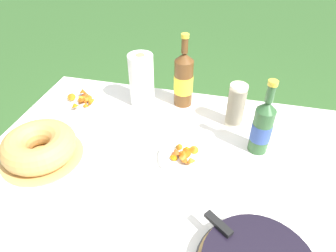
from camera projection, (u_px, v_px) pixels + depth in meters
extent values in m
cube|color=brown|center=(235.00, 190.00, 1.02)|extent=(1.88, 1.09, 0.03)
cylinder|color=brown|center=(83.00, 143.00, 1.79)|extent=(0.06, 0.06, 0.73)
cube|color=white|center=(236.00, 186.00, 1.01)|extent=(1.89, 1.10, 0.00)
cube|color=white|center=(241.00, 109.00, 1.46)|extent=(1.89, 0.00, 0.10)
cube|color=white|center=(0.00, 152.00, 1.22)|extent=(0.00, 1.10, 0.10)
cube|color=black|center=(218.00, 224.00, 0.82)|extent=(0.09, 0.07, 0.01)
cylinder|color=tan|center=(43.00, 156.00, 1.12)|extent=(0.30, 0.30, 0.01)
torus|color=tan|center=(39.00, 146.00, 1.08)|extent=(0.27, 0.27, 0.10)
cylinder|color=beige|center=(234.00, 114.00, 1.25)|extent=(0.07, 0.07, 0.09)
cylinder|color=beige|center=(235.00, 112.00, 1.24)|extent=(0.07, 0.07, 0.09)
cylinder|color=beige|center=(235.00, 109.00, 1.23)|extent=(0.07, 0.07, 0.09)
cylinder|color=beige|center=(236.00, 107.00, 1.22)|extent=(0.07, 0.07, 0.09)
cylinder|color=beige|center=(236.00, 104.00, 1.22)|extent=(0.07, 0.07, 0.09)
cylinder|color=beige|center=(237.00, 101.00, 1.21)|extent=(0.07, 0.07, 0.09)
cylinder|color=beige|center=(237.00, 99.00, 1.20)|extent=(0.07, 0.07, 0.09)
cylinder|color=beige|center=(238.00, 96.00, 1.19)|extent=(0.07, 0.07, 0.09)
torus|color=beige|center=(239.00, 86.00, 1.16)|extent=(0.07, 0.07, 0.01)
cylinder|color=#2D562D|center=(261.00, 131.00, 1.09)|extent=(0.07, 0.07, 0.18)
cylinder|color=#334C93|center=(261.00, 132.00, 1.10)|extent=(0.07, 0.07, 0.07)
cone|color=#2D562D|center=(267.00, 106.00, 1.03)|extent=(0.07, 0.07, 0.04)
cylinder|color=#2D562D|center=(271.00, 94.00, 1.00)|extent=(0.03, 0.03, 0.06)
cylinder|color=gold|center=(273.00, 83.00, 0.97)|extent=(0.03, 0.03, 0.02)
cylinder|color=brown|center=(183.00, 83.00, 1.33)|extent=(0.08, 0.08, 0.22)
cylinder|color=yellow|center=(183.00, 84.00, 1.34)|extent=(0.09, 0.09, 0.08)
cone|color=brown|center=(184.00, 57.00, 1.26)|extent=(0.08, 0.08, 0.04)
cylinder|color=brown|center=(185.00, 45.00, 1.22)|extent=(0.03, 0.03, 0.06)
cylinder|color=gold|center=(185.00, 36.00, 1.20)|extent=(0.03, 0.03, 0.02)
cylinder|color=white|center=(185.00, 158.00, 1.11)|extent=(0.21, 0.21, 0.01)
torus|color=white|center=(186.00, 156.00, 1.10)|extent=(0.20, 0.20, 0.01)
cone|color=#AA6615|center=(179.00, 146.00, 1.11)|extent=(0.04, 0.04, 0.03)
cone|color=#AC4B18|center=(176.00, 152.00, 1.10)|extent=(0.06, 0.06, 0.04)
cone|color=#C8550D|center=(184.00, 153.00, 1.09)|extent=(0.05, 0.05, 0.04)
cone|color=#C0700C|center=(174.00, 156.00, 1.08)|extent=(0.03, 0.03, 0.02)
cone|color=#B14A0F|center=(185.00, 160.00, 1.06)|extent=(0.04, 0.04, 0.03)
cone|color=orange|center=(191.00, 159.00, 1.06)|extent=(0.04, 0.04, 0.03)
cone|color=orange|center=(195.00, 149.00, 1.11)|extent=(0.04, 0.04, 0.04)
cone|color=orange|center=(187.00, 148.00, 1.12)|extent=(0.04, 0.04, 0.02)
cone|color=#C05116|center=(181.00, 152.00, 1.09)|extent=(0.03, 0.03, 0.03)
cone|color=#C44E0B|center=(186.00, 153.00, 1.09)|extent=(0.04, 0.05, 0.04)
cone|color=#B16E1D|center=(184.00, 157.00, 1.07)|extent=(0.05, 0.05, 0.03)
cylinder|color=white|center=(83.00, 103.00, 1.39)|extent=(0.22, 0.22, 0.01)
torus|color=white|center=(83.00, 102.00, 1.39)|extent=(0.22, 0.22, 0.01)
cone|color=#C17518|center=(71.00, 96.00, 1.38)|extent=(0.04, 0.05, 0.05)
cone|color=#CD6A0C|center=(75.00, 105.00, 1.33)|extent=(0.04, 0.04, 0.04)
cone|color=#BB6217|center=(85.00, 99.00, 1.38)|extent=(0.04, 0.05, 0.03)
cone|color=#AE460D|center=(81.00, 100.00, 1.37)|extent=(0.05, 0.05, 0.05)
cone|color=#A85A0E|center=(86.00, 105.00, 1.36)|extent=(0.03, 0.04, 0.02)
cone|color=#C26217|center=(90.00, 96.00, 1.39)|extent=(0.04, 0.04, 0.03)
cone|color=#B55215|center=(84.00, 99.00, 1.37)|extent=(0.04, 0.04, 0.03)
cone|color=orange|center=(80.00, 98.00, 1.37)|extent=(0.06, 0.06, 0.04)
cone|color=#AA4C1A|center=(86.00, 94.00, 1.41)|extent=(0.05, 0.05, 0.03)
cone|color=#B26913|center=(90.00, 101.00, 1.36)|extent=(0.06, 0.06, 0.05)
cone|color=#C24C0F|center=(83.00, 91.00, 1.42)|extent=(0.05, 0.05, 0.04)
cylinder|color=white|center=(142.00, 80.00, 1.33)|extent=(0.11, 0.11, 0.24)
cylinder|color=#9E7A56|center=(140.00, 55.00, 1.26)|extent=(0.04, 0.04, 0.00)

